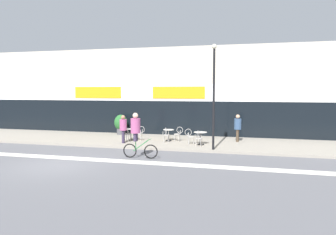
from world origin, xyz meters
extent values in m
plane|color=#5B5B60|center=(0.00, 0.00, 0.00)|extent=(120.00, 120.00, 0.00)
cube|color=gray|center=(0.00, 7.25, 0.06)|extent=(40.00, 5.50, 0.12)
cube|color=beige|center=(0.00, 12.00, 3.16)|extent=(40.00, 4.00, 6.31)
cube|color=black|center=(0.00, 10.03, 1.32)|extent=(38.80, 0.10, 2.40)
cube|color=white|center=(0.00, 10.05, 3.12)|extent=(39.20, 0.14, 1.20)
cube|color=orange|center=(-3.10, 9.98, 3.12)|extent=(3.74, 0.08, 0.84)
cube|color=orange|center=(3.10, 9.98, 3.12)|extent=(3.74, 0.08, 0.84)
cube|color=silver|center=(0.00, 1.46, 0.00)|extent=(36.00, 0.70, 0.01)
cylinder|color=black|center=(0.71, 6.93, 0.13)|extent=(0.37, 0.37, 0.02)
cylinder|color=black|center=(0.71, 6.93, 0.46)|extent=(0.07, 0.07, 0.69)
cylinder|color=silver|center=(0.71, 6.93, 0.82)|extent=(0.67, 0.67, 0.02)
cylinder|color=black|center=(3.11, 7.27, 0.13)|extent=(0.38, 0.38, 0.02)
cylinder|color=black|center=(3.11, 7.27, 0.46)|extent=(0.07, 0.07, 0.68)
cylinder|color=silver|center=(3.11, 7.27, 0.82)|extent=(0.68, 0.68, 0.02)
cylinder|color=black|center=(5.26, 6.35, 0.13)|extent=(0.43, 0.43, 0.02)
cylinder|color=black|center=(5.26, 6.35, 0.47)|extent=(0.07, 0.07, 0.71)
cylinder|color=silver|center=(5.26, 6.35, 0.84)|extent=(0.78, 0.78, 0.02)
cylinder|color=#B7B2AD|center=(0.71, 6.38, 0.56)|extent=(0.43, 0.43, 0.03)
cylinder|color=#B7B2AD|center=(0.58, 6.53, 0.33)|extent=(0.03, 0.03, 0.42)
cylinder|color=#B7B2AD|center=(0.86, 6.50, 0.33)|extent=(0.03, 0.03, 0.42)
cylinder|color=#B7B2AD|center=(0.56, 6.25, 0.33)|extent=(0.03, 0.03, 0.42)
cylinder|color=#B7B2AD|center=(0.83, 6.23, 0.33)|extent=(0.03, 0.03, 0.42)
torus|color=#B7B2AD|center=(0.69, 6.21, 0.82)|extent=(0.06, 0.41, 0.41)
cylinder|color=#B7B2AD|center=(0.52, 6.22, 0.68)|extent=(0.03, 0.03, 0.23)
cylinder|color=#B7B2AD|center=(0.86, 6.19, 0.68)|extent=(0.03, 0.03, 0.23)
cylinder|color=#B7B2AD|center=(1.26, 6.93, 0.56)|extent=(0.40, 0.40, 0.03)
cylinder|color=#B7B2AD|center=(1.12, 6.79, 0.33)|extent=(0.03, 0.03, 0.42)
cylinder|color=#B7B2AD|center=(1.12, 7.07, 0.33)|extent=(0.03, 0.03, 0.42)
cylinder|color=#B7B2AD|center=(1.40, 6.79, 0.33)|extent=(0.03, 0.03, 0.42)
cylinder|color=#B7B2AD|center=(1.40, 7.07, 0.33)|extent=(0.03, 0.03, 0.42)
torus|color=#B7B2AD|center=(1.43, 6.93, 0.82)|extent=(0.41, 0.03, 0.41)
cylinder|color=#B7B2AD|center=(1.43, 6.76, 0.68)|extent=(0.03, 0.03, 0.23)
cylinder|color=#B7B2AD|center=(1.43, 7.10, 0.68)|extent=(0.03, 0.03, 0.23)
cylinder|color=#B7B2AD|center=(3.11, 6.72, 0.56)|extent=(0.42, 0.42, 0.03)
cylinder|color=#B7B2AD|center=(2.96, 6.85, 0.33)|extent=(0.03, 0.03, 0.42)
cylinder|color=#B7B2AD|center=(3.24, 6.87, 0.33)|extent=(0.03, 0.03, 0.42)
cylinder|color=#B7B2AD|center=(2.97, 6.57, 0.33)|extent=(0.03, 0.03, 0.42)
cylinder|color=#B7B2AD|center=(3.25, 6.59, 0.33)|extent=(0.03, 0.03, 0.42)
torus|color=#B7B2AD|center=(3.12, 6.55, 0.82)|extent=(0.05, 0.41, 0.41)
cylinder|color=#B7B2AD|center=(2.94, 6.54, 0.68)|extent=(0.03, 0.03, 0.23)
cylinder|color=#B7B2AD|center=(3.29, 6.56, 0.68)|extent=(0.03, 0.03, 0.23)
cylinder|color=#B7B2AD|center=(3.66, 7.27, 0.56)|extent=(0.42, 0.42, 0.03)
cylinder|color=#B7B2AD|center=(3.51, 7.14, 0.33)|extent=(0.03, 0.03, 0.42)
cylinder|color=#B7B2AD|center=(3.52, 7.42, 0.33)|extent=(0.03, 0.03, 0.42)
cylinder|color=#B7B2AD|center=(3.79, 7.12, 0.33)|extent=(0.03, 0.03, 0.42)
cylinder|color=#B7B2AD|center=(3.80, 7.40, 0.33)|extent=(0.03, 0.03, 0.42)
torus|color=#B7B2AD|center=(3.83, 7.26, 0.82)|extent=(0.41, 0.05, 0.41)
cylinder|color=#B7B2AD|center=(3.81, 7.09, 0.68)|extent=(0.03, 0.03, 0.23)
cylinder|color=#B7B2AD|center=(3.84, 7.43, 0.68)|extent=(0.03, 0.03, 0.23)
cylinder|color=#B7B2AD|center=(5.26, 5.80, 0.56)|extent=(0.44, 0.44, 0.03)
cylinder|color=#B7B2AD|center=(5.14, 5.96, 0.33)|extent=(0.03, 0.03, 0.42)
cylinder|color=#B7B2AD|center=(5.42, 5.93, 0.33)|extent=(0.03, 0.03, 0.42)
cylinder|color=#B7B2AD|center=(5.11, 5.68, 0.33)|extent=(0.03, 0.03, 0.42)
cylinder|color=#B7B2AD|center=(5.39, 5.65, 0.33)|extent=(0.03, 0.03, 0.42)
torus|color=#B7B2AD|center=(5.25, 5.63, 0.82)|extent=(0.07, 0.41, 0.41)
cylinder|color=#B7B2AD|center=(5.08, 5.65, 0.68)|extent=(0.03, 0.03, 0.23)
cylinder|color=#B7B2AD|center=(5.42, 5.62, 0.68)|extent=(0.03, 0.03, 0.23)
cylinder|color=#B7B2AD|center=(4.71, 6.35, 0.56)|extent=(0.44, 0.44, 0.03)
cylinder|color=#B7B2AD|center=(4.84, 6.51, 0.33)|extent=(0.03, 0.03, 0.42)
cylinder|color=#B7B2AD|center=(4.87, 6.23, 0.33)|extent=(0.03, 0.03, 0.42)
cylinder|color=#B7B2AD|center=(4.56, 6.48, 0.33)|extent=(0.03, 0.03, 0.42)
cylinder|color=#B7B2AD|center=(4.59, 6.20, 0.33)|extent=(0.03, 0.03, 0.42)
torus|color=#B7B2AD|center=(4.55, 6.33, 0.82)|extent=(0.41, 0.07, 0.41)
cylinder|color=#B7B2AD|center=(4.53, 6.50, 0.68)|extent=(0.03, 0.03, 0.23)
cylinder|color=#B7B2AD|center=(4.56, 6.16, 0.68)|extent=(0.03, 0.03, 0.23)
cylinder|color=#4C4C51|center=(-1.00, 9.34, 0.35)|extent=(0.58, 0.58, 0.46)
ellipsoid|color=#28662D|center=(-1.00, 9.34, 0.97)|extent=(0.93, 0.93, 1.12)
cylinder|color=black|center=(6.19, 4.89, 2.80)|extent=(0.12, 0.12, 5.35)
sphere|color=beige|center=(6.19, 4.89, 5.55)|extent=(0.26, 0.26, 0.26)
torus|color=black|center=(3.52, 2.35, 0.34)|extent=(0.69, 0.07, 0.69)
torus|color=black|center=(2.45, 2.34, 0.34)|extent=(0.69, 0.07, 0.69)
cylinder|color=#2D753D|center=(3.04, 2.35, 0.64)|extent=(0.83, 0.06, 0.62)
cylinder|color=#2D753D|center=(2.75, 2.34, 0.58)|extent=(0.04, 0.04, 0.48)
cylinder|color=#2D753D|center=(3.46, 2.35, 0.93)|extent=(0.04, 0.48, 0.03)
cylinder|color=#382D47|center=(2.75, 2.43, 1.02)|extent=(0.16, 0.16, 0.39)
cylinder|color=#382D47|center=(2.75, 2.25, 1.02)|extent=(0.16, 0.16, 0.39)
cylinder|color=#A84C7F|center=(2.75, 2.34, 1.57)|extent=(0.47, 0.47, 0.71)
sphere|color=beige|center=(2.75, 2.34, 2.06)|extent=(0.27, 0.27, 0.27)
cylinder|color=#382D47|center=(0.71, 5.66, 0.50)|extent=(0.18, 0.18, 0.76)
cylinder|color=#382D47|center=(0.67, 5.82, 0.50)|extent=(0.18, 0.18, 0.76)
cylinder|color=#A84C7F|center=(0.69, 5.74, 1.21)|extent=(0.51, 0.51, 0.66)
sphere|color=#9E7051|center=(0.69, 5.74, 1.67)|extent=(0.25, 0.25, 0.25)
cylinder|color=#4C3D2D|center=(7.30, 7.89, 0.50)|extent=(0.17, 0.17, 0.76)
cylinder|color=#4C3D2D|center=(7.32, 8.06, 0.50)|extent=(0.17, 0.17, 0.76)
cylinder|color=#334C70|center=(7.31, 7.98, 1.22)|extent=(0.48, 0.48, 0.66)
sphere|color=tan|center=(7.31, 7.98, 1.67)|extent=(0.25, 0.25, 0.25)
camera|label=1|loc=(8.29, -12.41, 3.27)|focal=35.00mm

